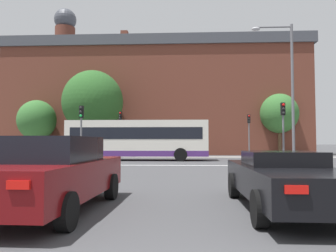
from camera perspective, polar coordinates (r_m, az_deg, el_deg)
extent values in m
cube|color=silver|center=(20.34, 2.29, -6.86)|extent=(9.47, 0.30, 0.01)
cube|color=gray|center=(31.93, 2.48, -5.39)|extent=(70.52, 2.50, 0.01)
cube|color=brown|center=(42.28, -1.86, 3.65)|extent=(35.38, 11.62, 12.41)
cube|color=#42444C|center=(43.58, -1.85, 12.58)|extent=(36.09, 12.08, 1.20)
cube|color=brown|center=(47.09, -18.37, 13.77)|extent=(0.90, 0.90, 2.31)
cube|color=brown|center=(44.53, -7.59, 14.62)|extent=(0.90, 0.90, 2.31)
cube|color=brown|center=(46.67, 4.77, 13.78)|extent=(0.90, 0.90, 2.31)
cube|color=brown|center=(46.40, 15.95, 13.98)|extent=(0.90, 0.90, 2.31)
cylinder|color=#5B2D22|center=(46.76, -17.50, 14.30)|extent=(2.58, 2.58, 2.98)
sphere|color=#42444C|center=(47.58, -17.45, 17.26)|extent=(2.87, 2.87, 2.87)
cube|color=#600C0F|center=(7.31, -19.44, -8.60)|extent=(1.94, 4.80, 0.72)
cube|color=black|center=(7.23, -19.51, -3.78)|extent=(1.62, 2.18, 0.51)
cylinder|color=black|center=(9.05, -20.87, -9.72)|extent=(0.23, 0.64, 0.64)
cylinder|color=black|center=(8.47, -9.84, -10.35)|extent=(0.23, 0.64, 0.64)
cylinder|color=black|center=(5.69, -17.25, -14.01)|extent=(0.23, 0.64, 0.64)
cube|color=red|center=(4.90, -24.60, -9.31)|extent=(0.32, 0.06, 0.12)
cube|color=black|center=(7.46, 19.57, -8.90)|extent=(1.80, 4.88, 0.61)
cube|color=black|center=(7.54, 19.25, -5.36)|extent=(1.53, 1.47, 0.31)
cylinder|color=black|center=(8.79, 11.39, -10.06)|extent=(0.22, 0.64, 0.64)
cylinder|color=black|center=(9.18, 22.08, -9.60)|extent=(0.22, 0.64, 0.64)
cylinder|color=black|center=(5.85, 15.68, -13.70)|extent=(0.22, 0.64, 0.64)
cube|color=red|center=(4.96, 21.45, -10.27)|extent=(0.32, 0.05, 0.12)
cube|color=silver|center=(25.99, -5.28, -2.16)|extent=(10.95, 2.51, 2.76)
cube|color=#4C2870|center=(26.01, -5.29, -4.72)|extent=(10.97, 2.53, 0.44)
cube|color=black|center=(26.00, -5.28, -1.32)|extent=(10.08, 2.54, 0.90)
cylinder|color=black|center=(25.54, -13.27, -4.85)|extent=(1.00, 0.28, 1.00)
cylinder|color=black|center=(27.86, -11.89, -4.69)|extent=(1.00, 0.28, 1.00)
cylinder|color=black|center=(24.55, 2.21, -5.01)|extent=(1.00, 0.28, 1.00)
cylinder|color=black|center=(26.95, 2.26, -4.82)|extent=(1.00, 0.28, 1.00)
cylinder|color=slate|center=(21.71, -14.91, -2.59)|extent=(0.12, 0.12, 2.98)
cube|color=black|center=(21.79, -14.85, 2.39)|extent=(0.26, 0.20, 0.80)
sphere|color=black|center=(21.69, -14.94, 3.09)|extent=(0.17, 0.17, 0.17)
sphere|color=black|center=(21.67, -14.95, 2.42)|extent=(0.17, 0.17, 0.17)
sphere|color=#1ED14C|center=(21.65, -14.96, 1.75)|extent=(0.17, 0.17, 0.17)
cylinder|color=slate|center=(31.68, 13.94, -2.41)|extent=(0.12, 0.12, 3.24)
cube|color=black|center=(31.75, 13.90, 1.24)|extent=(0.26, 0.20, 0.80)
sphere|color=red|center=(31.64, 13.94, 1.72)|extent=(0.17, 0.17, 0.17)
sphere|color=black|center=(31.62, 13.94, 1.26)|extent=(0.17, 0.17, 0.17)
sphere|color=black|center=(31.61, 13.95, 0.79)|extent=(0.17, 0.17, 0.17)
cylinder|color=slate|center=(31.65, -8.33, -2.17)|extent=(0.12, 0.12, 3.57)
cube|color=black|center=(31.75, -8.30, 1.78)|extent=(0.26, 0.20, 0.80)
sphere|color=red|center=(31.65, -8.34, 2.26)|extent=(0.17, 0.17, 0.17)
sphere|color=black|center=(31.62, -8.35, 1.80)|extent=(0.17, 0.17, 0.17)
sphere|color=black|center=(31.60, -8.35, 1.34)|extent=(0.17, 0.17, 0.17)
cylinder|color=slate|center=(21.72, 19.46, -2.34)|extent=(0.12, 0.12, 3.12)
cube|color=black|center=(21.82, 19.38, 2.81)|extent=(0.26, 0.20, 0.80)
sphere|color=red|center=(21.72, 19.46, 3.52)|extent=(0.17, 0.17, 0.17)
sphere|color=black|center=(21.70, 19.47, 2.85)|extent=(0.17, 0.17, 0.17)
sphere|color=black|center=(21.67, 19.49, 2.17)|extent=(0.17, 0.17, 0.17)
cylinder|color=slate|center=(20.71, 20.90, 5.11)|extent=(0.16, 0.16, 8.45)
cylinder|color=slate|center=(21.35, 17.91, 16.08)|extent=(2.09, 0.10, 0.10)
ellipsoid|color=#B2B2B7|center=(21.08, 15.06, 16.00)|extent=(0.50, 0.36, 0.22)
cylinder|color=black|center=(33.29, -8.75, -4.52)|extent=(0.13, 0.13, 0.87)
cylinder|color=black|center=(33.42, -8.93, -4.51)|extent=(0.13, 0.13, 0.87)
cube|color=tan|center=(33.34, -8.83, -3.19)|extent=(0.45, 0.43, 0.69)
sphere|color=tan|center=(33.34, -8.82, -2.37)|extent=(0.26, 0.26, 0.26)
cylinder|color=black|center=(32.79, 5.31, -4.62)|extent=(0.13, 0.13, 0.81)
cylinder|color=black|center=(32.83, 5.60, -4.62)|extent=(0.13, 0.13, 0.81)
cube|color=olive|center=(32.80, 5.45, -3.36)|extent=(0.44, 0.31, 0.64)
sphere|color=tan|center=(32.79, 5.45, -2.59)|extent=(0.24, 0.24, 0.24)
cylinder|color=#4C3823|center=(34.86, -13.04, -2.69)|extent=(0.36, 0.36, 2.95)
ellipsoid|color=#285623|center=(35.11, -12.96, 4.09)|extent=(6.29, 6.29, 6.60)
cylinder|color=#4C3823|center=(36.91, 18.88, -2.73)|extent=(0.36, 0.36, 2.81)
ellipsoid|color=#33662D|center=(37.04, 18.81, 2.10)|extent=(4.03, 4.03, 4.23)
cylinder|color=#4C3823|center=(37.65, -21.96, -3.22)|extent=(0.36, 0.36, 2.08)
ellipsoid|color=#33662D|center=(37.72, -21.88, 0.98)|extent=(4.05, 4.05, 4.26)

